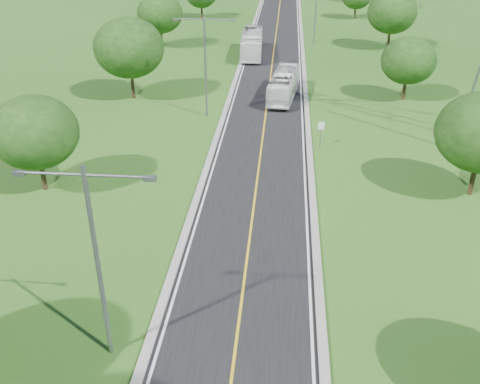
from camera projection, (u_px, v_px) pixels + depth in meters
The scene contains 15 objects.
ground at pixel (271, 76), 67.58m from camera, with size 260.00×260.00×0.00m, color #214D15.
road at pixel (272, 63), 72.83m from camera, with size 8.00×150.00×0.06m, color black.
curb_left at pixel (241, 62), 73.11m from camera, with size 0.50×150.00×0.22m, color gray.
curb_right at pixel (304, 64), 72.46m from camera, with size 0.50×150.00×0.22m, color gray.
speed_limit_sign at pixel (321, 130), 47.12m from camera, with size 0.55×0.09×2.40m.
streetlight_near_left at pixel (96, 250), 23.13m from camera, with size 5.90×0.25×10.00m.
streetlight_mid_left at pixel (205, 58), 52.06m from camera, with size 5.90×0.25×10.00m.
streetlight_far_right at pixel (316, 4), 80.08m from camera, with size 5.90×0.25×10.00m.
tree_lb at pixel (35, 132), 38.54m from camera, with size 6.30×6.30×7.33m.
tree_lc at pixel (129, 48), 57.31m from camera, with size 7.56×7.56×8.79m.
tree_ld at pixel (160, 13), 78.80m from camera, with size 6.72×6.72×7.82m.
tree_rc at pixel (409, 61), 57.36m from camera, with size 5.88×5.88×6.84m.
tree_rd at pixel (392, 12), 77.81m from camera, with size 7.14×7.14×8.30m.
bus_outbound at pixel (284, 85), 59.29m from camera, with size 2.44×10.44×2.91m, color white.
bus_inbound at pixel (252, 43), 75.90m from camera, with size 2.79×11.94×3.33m, color white.
Camera 1 is at (1.90, -6.54, 19.15)m, focal length 40.00 mm.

